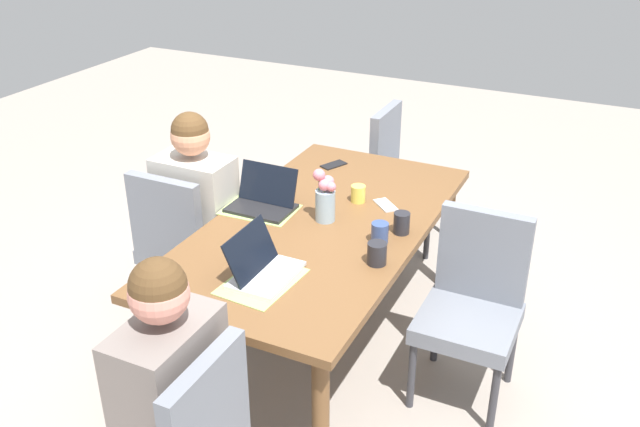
% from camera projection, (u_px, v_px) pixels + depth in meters
% --- Properties ---
extents(ground_plane, '(10.00, 10.00, 0.00)m').
position_uv_depth(ground_plane, '(320.00, 344.00, 3.71)').
color(ground_plane, gray).
extents(dining_table, '(1.88, 0.99, 0.73)m').
position_uv_depth(dining_table, '(320.00, 237.00, 3.42)').
color(dining_table, brown).
rests_on(dining_table, ground_plane).
extents(person_head_left_left_near, '(0.40, 0.36, 1.19)m').
position_uv_depth(person_head_left_left_near, '(175.00, 423.00, 2.46)').
color(person_head_left_left_near, '#2D2D33').
rests_on(person_head_left_left_near, ground_plane).
extents(chair_far_left_mid, '(0.44, 0.44, 0.90)m').
position_uv_depth(chair_far_left_mid, '(182.00, 240.00, 3.71)').
color(chair_far_left_mid, slate).
rests_on(chair_far_left_mid, ground_plane).
extents(person_far_left_mid, '(0.36, 0.40, 1.19)m').
position_uv_depth(person_far_left_mid, '(199.00, 231.00, 3.74)').
color(person_far_left_mid, '#2D2D33').
rests_on(person_far_left_mid, ground_plane).
extents(chair_head_right_left_far, '(0.44, 0.44, 0.90)m').
position_uv_depth(chair_head_right_left_far, '(401.00, 170.00, 4.55)').
color(chair_head_right_left_far, slate).
rests_on(chair_head_right_left_far, ground_plane).
extents(chair_near_right_near, '(0.44, 0.44, 0.90)m').
position_uv_depth(chair_near_right_near, '(473.00, 299.00, 3.21)').
color(chair_near_right_near, slate).
rests_on(chair_near_right_near, ground_plane).
extents(flower_vase, '(0.11, 0.12, 0.27)m').
position_uv_depth(flower_vase, '(325.00, 198.00, 3.35)').
color(flower_vase, '#8EA8B7').
rests_on(flower_vase, dining_table).
extents(placemat_head_left_left_near, '(0.38, 0.28, 0.00)m').
position_uv_depth(placemat_head_left_left_near, '(262.00, 282.00, 2.90)').
color(placemat_head_left_left_near, '#9EBC66').
rests_on(placemat_head_left_left_near, dining_table).
extents(placemat_far_left_mid, '(0.28, 0.37, 0.00)m').
position_uv_depth(placemat_far_left_mid, '(260.00, 210.00, 3.50)').
color(placemat_far_left_mid, '#9EBC66').
rests_on(placemat_far_left_mid, dining_table).
extents(laptop_head_left_left_near, '(0.32, 0.22, 0.20)m').
position_uv_depth(laptop_head_left_left_near, '(261.00, 268.00, 2.93)').
color(laptop_head_left_left_near, silver).
rests_on(laptop_head_left_left_near, dining_table).
extents(laptop_far_left_mid, '(0.22, 0.32, 0.21)m').
position_uv_depth(laptop_far_left_mid, '(263.00, 201.00, 3.50)').
color(laptop_far_left_mid, black).
rests_on(laptop_far_left_mid, dining_table).
extents(coffee_mug_near_left, '(0.07, 0.07, 0.09)m').
position_uv_depth(coffee_mug_near_left, '(358.00, 194.00, 3.57)').
color(coffee_mug_near_left, '#DBC64C').
rests_on(coffee_mug_near_left, dining_table).
extents(coffee_mug_near_right, '(0.09, 0.09, 0.10)m').
position_uv_depth(coffee_mug_near_right, '(377.00, 253.00, 3.02)').
color(coffee_mug_near_right, '#232328').
rests_on(coffee_mug_near_right, dining_table).
extents(coffee_mug_centre_left, '(0.08, 0.08, 0.10)m').
position_uv_depth(coffee_mug_centre_left, '(402.00, 223.00, 3.27)').
color(coffee_mug_centre_left, '#232328').
rests_on(coffee_mug_centre_left, dining_table).
extents(coffee_mug_centre_right, '(0.08, 0.08, 0.10)m').
position_uv_depth(coffee_mug_centre_right, '(380.00, 233.00, 3.19)').
color(coffee_mug_centre_right, '#33477A').
rests_on(coffee_mug_centre_right, dining_table).
extents(phone_black, '(0.17, 0.13, 0.01)m').
position_uv_depth(phone_black, '(334.00, 165.00, 4.01)').
color(phone_black, black).
rests_on(phone_black, dining_table).
extents(phone_silver, '(0.15, 0.16, 0.01)m').
position_uv_depth(phone_silver, '(386.00, 205.00, 3.55)').
color(phone_silver, silver).
rests_on(phone_silver, dining_table).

